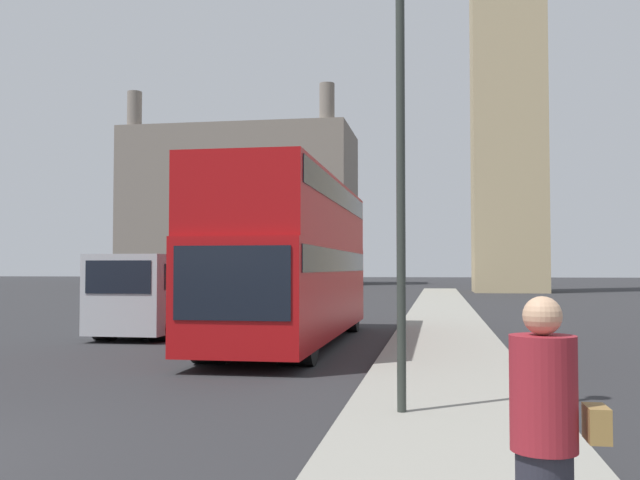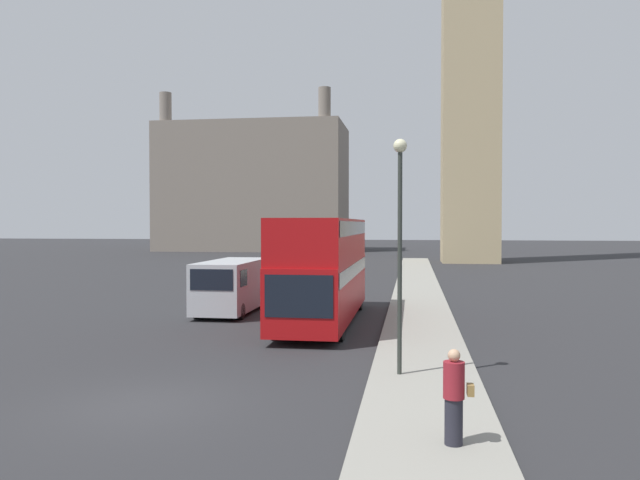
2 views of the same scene
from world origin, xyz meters
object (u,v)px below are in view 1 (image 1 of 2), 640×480
at_px(red_double_decker_bus, 293,254).
at_px(white_van, 160,292).
at_px(pedestrian, 545,446).
at_px(street_lamp, 400,108).
at_px(parked_sedan, 290,289).

height_order(red_double_decker_bus, white_van, red_double_decker_bus).
bearing_deg(white_van, red_double_decker_bus, -25.20).
height_order(pedestrian, street_lamp, street_lamp).
relative_size(white_van, street_lamp, 0.97).
bearing_deg(red_double_decker_bus, white_van, 154.80).
relative_size(white_van, pedestrian, 3.49).
relative_size(red_double_decker_bus, pedestrian, 6.64).
xyz_separation_m(pedestrian, street_lamp, (-1.09, 5.17, 3.17)).
distance_m(red_double_decker_bus, parked_sedan, 26.97).
bearing_deg(pedestrian, red_double_decker_bus, 107.16).
bearing_deg(red_double_decker_bus, pedestrian, -72.84).
distance_m(white_van, pedestrian, 18.85).
relative_size(white_van, parked_sedan, 1.35).
bearing_deg(pedestrian, parked_sedan, 103.85).
xyz_separation_m(red_double_decker_bus, white_van, (-4.62, 2.18, -1.12)).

